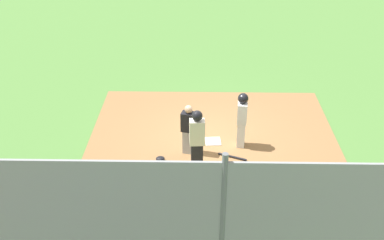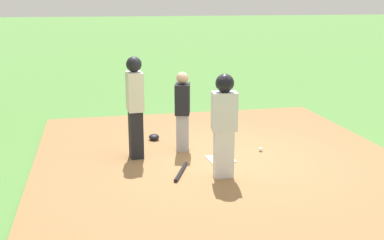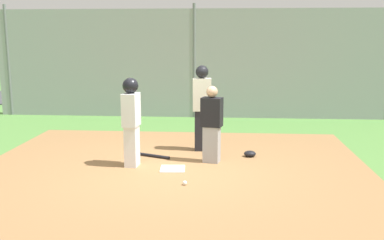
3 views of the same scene
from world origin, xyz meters
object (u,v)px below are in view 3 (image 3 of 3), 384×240
Objects in this scene: baseball_bat at (152,156)px; parked_car_green at (194,82)px; catcher_mask at (250,154)px; umpire at (202,106)px; home_plate at (173,169)px; parked_car_red at (359,82)px; catcher at (212,124)px; parked_car_blue at (274,82)px; runner at (131,116)px; baseball at (185,183)px.

parked_car_green reaches higher than baseball_bat.
catcher_mask is 0.05× the size of parked_car_green.
umpire is 7.46× the size of catcher_mask.
home_plate is at bearing 145.09° from baseball_bat.
parked_car_red is at bearing 142.92° from umpire.
catcher_mask is (-1.96, -0.18, 0.03)m from baseball_bat.
catcher reaches higher than home_plate.
catcher is 9.82m from parked_car_blue.
runner is at bearing 78.63° from parked_car_green.
runner reaches higher than home_plate.
catcher is 0.33× the size of parked_car_green.
baseball_bat is (0.52, -0.80, 0.02)m from home_plate.
catcher is at bearing 87.47° from parked_car_green.
parked_car_red is at bearing 164.86° from catcher.
umpire reaches higher than baseball_bat.
baseball is 0.02× the size of parked_car_blue.
runner is 0.37× the size of parked_car_green.
home_plate is 0.10× the size of parked_car_blue.
parked_car_red is (-4.77, -9.33, 0.52)m from catcher_mask.
catcher reaches higher than parked_car_green.
runner reaches higher than parked_car_red.
catcher is 0.89× the size of runner.
umpire is 1.09× the size of runner.
parked_car_blue is at bearing 160.53° from umpire.
parked_car_blue is (-2.54, -10.97, 0.55)m from baseball.
parked_car_green is (3.17, 0.24, 0.00)m from parked_car_blue.
umpire is 0.42× the size of parked_car_red.
parked_car_blue is (-1.40, -9.14, 0.52)m from catcher_mask.
home_plate is 9.91m from parked_car_green.
catcher reaches higher than catcher_mask.
parked_car_green is (0.34, -9.89, 0.57)m from home_plate.
home_plate is 0.25× the size of umpire.
runner is 2.52m from catcher_mask.
umpire is (0.24, -0.88, 0.20)m from catcher.
parked_car_green is at bearing -68.67° from baseball_bat.
umpire is at bearing -24.08° from catcher_mask.
parked_car_blue is at bearing -87.33° from baseball_bat.
catcher is 1.52m from runner.
runner is at bearing -114.54° from parked_car_blue.
parked_car_green is at bearing -178.80° from umpire.
parked_car_green reaches higher than catcher_mask.
catcher_mask is 0.06× the size of parked_car_red.
baseball_bat is at bearing -87.87° from catcher.
parked_car_red reaches higher than baseball_bat.
parked_car_green is at bearing 92.72° from runner.
catcher is at bearing 10.89° from umpire.
runner is 9.73m from parked_car_green.
home_plate is at bearing -37.27° from catcher.
parked_car_red is (-5.91, -11.16, 0.55)m from baseball.
baseball_bat reaches higher than home_plate.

